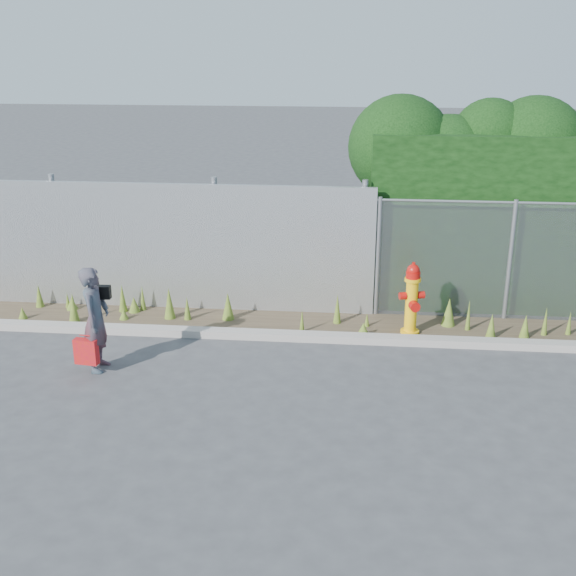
# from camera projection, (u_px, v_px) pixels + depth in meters

# --- Properties ---
(ground) EXTENTS (80.00, 80.00, 0.00)m
(ground) POSITION_uv_depth(u_px,v_px,m) (300.00, 394.00, 9.62)
(ground) COLOR #3B3C3E
(ground) RESTS_ON ground
(curb) EXTENTS (16.00, 0.22, 0.12)m
(curb) POSITION_uv_depth(u_px,v_px,m) (309.00, 337.00, 11.29)
(curb) COLOR gray
(curb) RESTS_ON ground
(weed_strip) EXTENTS (16.00, 1.25, 0.54)m
(weed_strip) POSITION_uv_depth(u_px,v_px,m) (303.00, 318.00, 11.86)
(weed_strip) COLOR #413425
(weed_strip) RESTS_ON ground
(corrugated_fence) EXTENTS (8.50, 0.21, 2.30)m
(corrugated_fence) POSITION_uv_depth(u_px,v_px,m) (126.00, 246.00, 12.37)
(corrugated_fence) COLOR #ABAEB2
(corrugated_fence) RESTS_ON ground
(chainlink_fence) EXTENTS (6.50, 0.07, 2.05)m
(chainlink_fence) POSITION_uv_depth(u_px,v_px,m) (576.00, 262.00, 11.71)
(chainlink_fence) COLOR gray
(chainlink_fence) RESTS_ON ground
(hedge) EXTENTS (7.71, 1.80, 3.59)m
(hedge) POSITION_uv_depth(u_px,v_px,m) (560.00, 191.00, 12.35)
(hedge) COLOR black
(hedge) RESTS_ON ground
(fire_hydrant) EXTENTS (0.40, 0.36, 1.20)m
(fire_hydrant) POSITION_uv_depth(u_px,v_px,m) (412.00, 300.00, 11.35)
(fire_hydrant) COLOR yellow
(fire_hydrant) RESTS_ON ground
(woman) EXTENTS (0.37, 0.56, 1.52)m
(woman) POSITION_uv_depth(u_px,v_px,m) (96.00, 319.00, 10.11)
(woman) COLOR #105D6B
(woman) RESTS_ON ground
(red_tote_bag) EXTENTS (0.33, 0.12, 0.44)m
(red_tote_bag) POSITION_uv_depth(u_px,v_px,m) (86.00, 352.00, 10.07)
(red_tote_bag) COLOR #B60A22
(black_shoulder_bag) EXTENTS (0.25, 0.10, 0.19)m
(black_shoulder_bag) POSITION_uv_depth(u_px,v_px,m) (102.00, 292.00, 10.16)
(black_shoulder_bag) COLOR black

